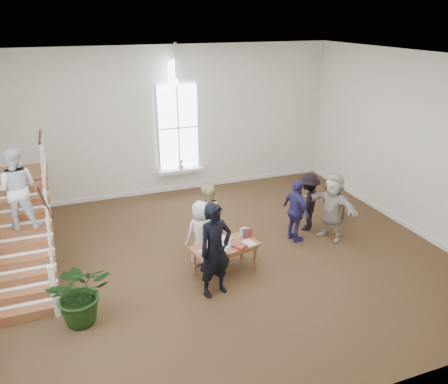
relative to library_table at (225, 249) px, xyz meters
name	(u,v)px	position (x,y,z in m)	size (l,w,h in m)	color
ground	(230,255)	(0.38, 0.66, -0.60)	(10.00, 10.00, 0.00)	#49331C
room_shell	(181,179)	(0.38, 5.05, -0.20)	(10.49, 10.00, 10.00)	silver
staircase	(21,207)	(-3.97, 1.41, 1.02)	(1.10, 4.10, 2.92)	brown
library_table	(225,249)	(0.00, 0.00, 0.00)	(1.56, 1.00, 0.74)	brown
police_officer	(215,250)	(-0.43, -0.63, 0.39)	(0.73, 0.48, 1.99)	black
elderly_woman	(201,233)	(-0.33, 0.62, 0.15)	(0.74, 0.48, 1.51)	silver
person_yellow	(207,218)	(-0.03, 1.12, 0.24)	(0.82, 0.64, 1.68)	#D0BF82
woman_cluster_a	(296,211)	(2.18, 0.80, 0.20)	(0.94, 0.39, 1.61)	navy
woman_cluster_b	(308,202)	(2.78, 1.25, 0.17)	(0.99, 0.57, 1.54)	black
woman_cluster_c	(332,207)	(3.08, 0.60, 0.26)	(1.61, 0.51, 1.74)	beige
floor_plant	(80,292)	(-3.02, -0.61, 0.02)	(1.13, 0.98, 1.26)	#173210
side_chair	(333,198)	(3.82, 1.63, -0.04)	(0.50, 0.50, 1.01)	#331B0D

